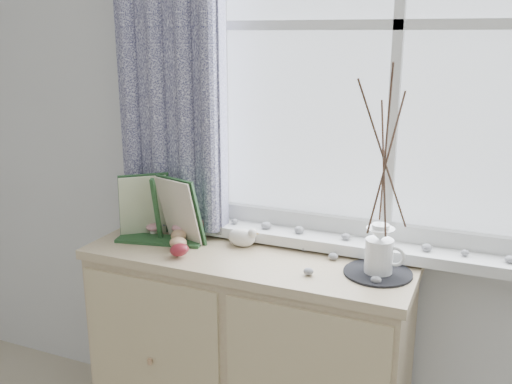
% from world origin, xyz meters
% --- Properties ---
extents(sideboard, '(1.20, 0.45, 0.85)m').
position_xyz_m(sideboard, '(-0.15, 1.75, 0.43)').
color(sideboard, tan).
rests_on(sideboard, ground).
extents(botanical_book, '(0.41, 0.21, 0.27)m').
position_xyz_m(botanical_book, '(-0.51, 1.70, 0.98)').
color(botanical_book, '#204323').
rests_on(botanical_book, sideboard).
extents(toadstool_cluster, '(0.23, 0.16, 0.10)m').
position_xyz_m(toadstool_cluster, '(-0.48, 1.83, 0.91)').
color(toadstool_cluster, white).
rests_on(toadstool_cluster, sideboard).
extents(wooden_eggs, '(0.14, 0.18, 0.07)m').
position_xyz_m(wooden_eggs, '(-0.40, 1.68, 0.88)').
color(wooden_eggs, tan).
rests_on(wooden_eggs, sideboard).
extents(songbird_figurine, '(0.15, 0.07, 0.08)m').
position_xyz_m(songbird_figurine, '(-0.20, 1.81, 0.89)').
color(songbird_figurine, white).
rests_on(songbird_figurine, sideboard).
extents(crocheted_doily, '(0.23, 0.23, 0.01)m').
position_xyz_m(crocheted_doily, '(0.32, 1.75, 0.85)').
color(crocheted_doily, black).
rests_on(crocheted_doily, sideboard).
extents(twig_pitcher, '(0.25, 0.25, 0.70)m').
position_xyz_m(twig_pitcher, '(0.32, 1.75, 1.25)').
color(twig_pitcher, white).
rests_on(twig_pitcher, crocheted_doily).
extents(sideboard_pebbles, '(0.33, 0.23, 0.02)m').
position_xyz_m(sideboard_pebbles, '(0.15, 1.75, 0.86)').
color(sideboard_pebbles, '#9B9B9D').
rests_on(sideboard_pebbles, sideboard).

